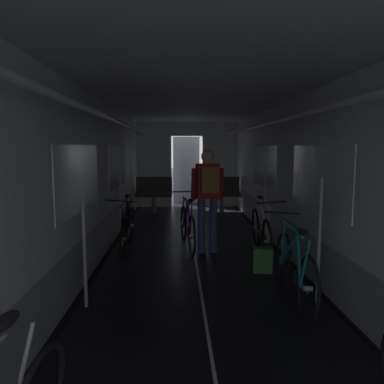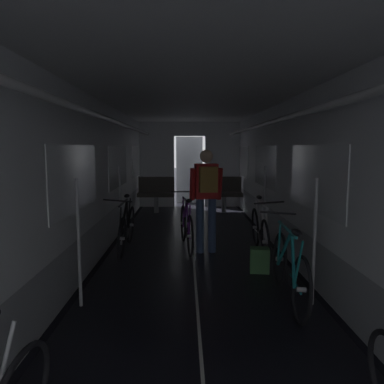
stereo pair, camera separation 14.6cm
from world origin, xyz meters
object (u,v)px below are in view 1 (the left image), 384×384
bench_seat_far_right (221,191)px  person_cyclist_aisle (208,191)px  bicycle_black (127,228)px  bicycle_white (261,230)px  backpack_on_floor (262,260)px  bicycle_purple_in_aisle (187,226)px  bench_seat_far_left (154,191)px  bicycle_teal (294,268)px

bench_seat_far_right → person_cyclist_aisle: (-0.68, -3.91, 0.45)m
bicycle_black → bicycle_white: (2.19, -0.24, 0.00)m
bench_seat_far_right → backpack_on_floor: bearing=-90.0°
bicycle_black → bicycle_purple_in_aisle: (1.00, 0.11, 0.00)m
bicycle_white → person_cyclist_aisle: (-0.87, 0.09, 0.63)m
bench_seat_far_left → bench_seat_far_right: 1.80m
bicycle_black → backpack_on_floor: (2.01, -1.13, -0.21)m
bench_seat_far_right → backpack_on_floor: 4.91m
bicycle_black → bench_seat_far_left: bearing=86.8°
bicycle_white → backpack_on_floor: (-0.18, -0.89, -0.21)m
backpack_on_floor → bicycle_teal: bearing=-82.9°
bench_seat_far_left → bicycle_teal: 6.21m
bicycle_white → bench_seat_far_left: bearing=116.4°
bicycle_purple_in_aisle → bicycle_white: bearing=-16.7°
bench_seat_far_right → person_cyclist_aisle: 3.99m
bicycle_teal → bicycle_purple_in_aisle: (-1.13, 2.26, 0.00)m
bicycle_white → bicycle_black: bearing=173.7°
bench_seat_far_right → person_cyclist_aisle: person_cyclist_aisle is taller
bench_seat_far_left → bicycle_black: bearing=-93.2°
bench_seat_far_right → bicycle_teal: bearing=-88.8°
bicycle_teal → bicycle_black: (-2.14, 2.14, -0.00)m
bicycle_black → bicycle_purple_in_aisle: bearing=6.5°
bicycle_teal → bicycle_black: 3.03m
bicycle_teal → bicycle_white: size_ratio=1.00×
bicycle_purple_in_aisle → bench_seat_far_right: bearing=74.6°
bench_seat_far_right → bicycle_black: size_ratio=0.58×
bicycle_white → person_cyclist_aisle: 1.08m
bench_seat_far_left → bicycle_black: bench_seat_far_left is taller
backpack_on_floor → bench_seat_far_left: bearing=110.2°
bench_seat_far_right → bicycle_teal: size_ratio=0.58×
bench_seat_far_right → bicycle_purple_in_aisle: bench_seat_far_right is taller
bench_seat_far_left → bicycle_white: bearing=-63.6°
bench_seat_far_left → bicycle_white: size_ratio=0.58×
bicycle_teal → bicycle_purple_in_aisle: bearing=116.7°
bicycle_teal → bicycle_purple_in_aisle: 2.52m
bicycle_teal → backpack_on_floor: 1.04m
bench_seat_far_right → bicycle_white: bench_seat_far_right is taller
bicycle_teal → bicycle_white: (0.06, 1.90, -0.00)m
bicycle_black → bicycle_purple_in_aisle: 1.01m
bicycle_black → bicycle_white: bicycle_black is taller
bench_seat_far_left → bicycle_black: size_ratio=0.58×
person_cyclist_aisle → bicycle_purple_in_aisle: person_cyclist_aisle is taller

